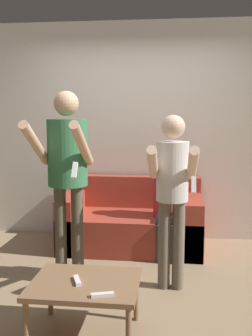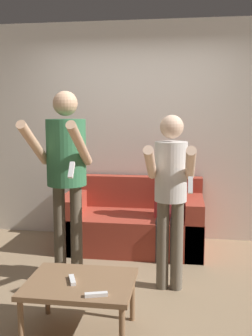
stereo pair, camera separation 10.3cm
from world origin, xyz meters
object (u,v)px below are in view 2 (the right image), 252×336
(remote_near, at_px, (96,295))
(remote_far, at_px, (72,280))
(coffee_table, at_px, (80,287))
(person_standing_left, at_px, (66,164))
(couch, at_px, (133,224))
(person_seated, at_px, (169,199))
(person_standing_right, at_px, (171,185))

(remote_near, height_order, remote_far, same)
(coffee_table, bearing_deg, remote_far, -162.86)
(coffee_table, distance_m, remote_near, 0.27)
(person_standing_left, relative_size, coffee_table, 2.34)
(person_standing_left, bearing_deg, couch, 66.23)
(person_seated, xyz_separation_m, coffee_table, (-0.56, -1.73, -0.27))
(person_standing_left, relative_size, person_standing_right, 1.13)
(remote_near, bearing_deg, couch, 90.92)
(person_standing_right, xyz_separation_m, remote_near, (-0.44, -1.05, -0.54))
(person_standing_left, xyz_separation_m, coffee_table, (0.34, -0.84, -0.77))
(person_seated, bearing_deg, remote_far, -109.35)
(remote_far, bearing_deg, coffee_table, 17.14)
(remote_far, bearing_deg, couch, 84.59)
(person_standing_left, relative_size, remote_near, 11.59)
(couch, xyz_separation_m, remote_far, (-0.18, -1.93, 0.14))
(remote_near, bearing_deg, coffee_table, 127.86)
(couch, relative_size, person_standing_left, 0.91)
(person_seated, bearing_deg, couch, 157.60)
(couch, relative_size, coffee_table, 2.13)
(couch, xyz_separation_m, person_seated, (0.43, -0.18, 0.36))
(person_standing_left, bearing_deg, coffee_table, -67.74)
(remote_near, bearing_deg, remote_far, 138.08)
(person_standing_left, distance_m, remote_far, 1.15)
(couch, height_order, person_standing_right, person_standing_right)
(person_seated, bearing_deg, person_standing_right, -87.38)
(remote_near, bearing_deg, person_standing_left, 115.79)
(coffee_table, bearing_deg, person_seated, 72.04)
(coffee_table, bearing_deg, couch, 86.12)
(person_standing_left, height_order, coffee_table, person_standing_left)
(person_standing_right, height_order, remote_far, person_standing_right)
(person_seated, relative_size, remote_far, 7.61)
(person_seated, relative_size, coffee_table, 1.52)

